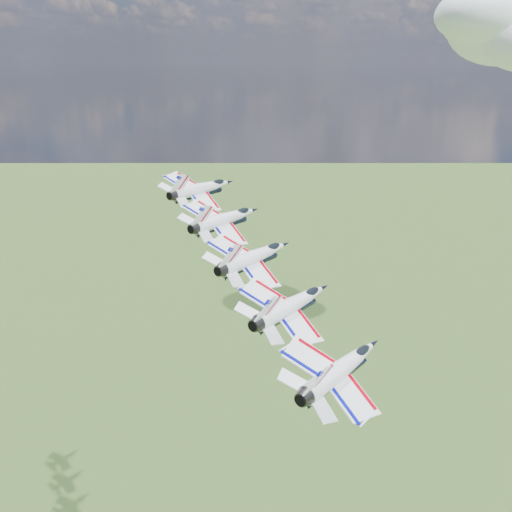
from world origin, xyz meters
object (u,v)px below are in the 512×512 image
at_px(jet_0, 203,188).
at_px(jet_2, 256,256).
at_px(jet_1, 227,218).
at_px(jet_3, 293,304).
at_px(jet_4, 343,367).

bearing_deg(jet_0, jet_2, -28.78).
bearing_deg(jet_1, jet_3, -28.78).
bearing_deg(jet_0, jet_4, -28.78).
bearing_deg(jet_2, jet_1, 151.22).
height_order(jet_1, jet_4, jet_1).
bearing_deg(jet_4, jet_2, 151.22).
distance_m(jet_3, jet_4, 13.15).
bearing_deg(jet_3, jet_0, 151.22).
distance_m(jet_0, jet_2, 26.30).
bearing_deg(jet_4, jet_3, 151.22).
height_order(jet_0, jet_1, jet_0).
distance_m(jet_0, jet_3, 39.45).
height_order(jet_0, jet_3, jet_0).
relative_size(jet_3, jet_4, 1.00).
bearing_deg(jet_2, jet_0, 151.22).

